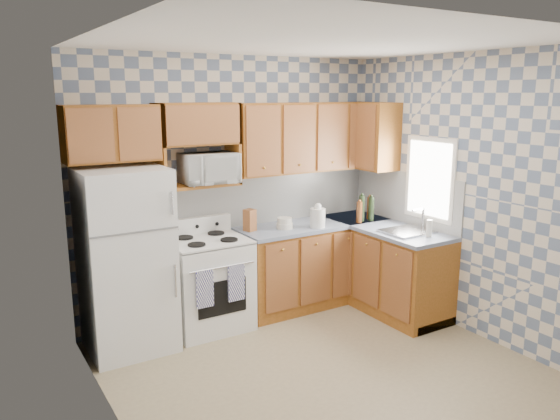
% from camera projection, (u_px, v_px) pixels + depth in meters
% --- Properties ---
extents(floor, '(3.40, 3.40, 0.00)m').
position_uv_depth(floor, '(320.00, 368.00, 4.70)').
color(floor, '#837255').
rests_on(floor, ground).
extents(back_wall, '(3.40, 0.02, 2.70)m').
position_uv_depth(back_wall, '(234.00, 187.00, 5.75)').
color(back_wall, slate).
rests_on(back_wall, ground).
extents(right_wall, '(0.02, 3.20, 2.70)m').
position_uv_depth(right_wall, '(465.00, 195.00, 5.29)').
color(right_wall, slate).
rests_on(right_wall, ground).
extents(backsplash_back, '(2.60, 0.02, 0.56)m').
position_uv_depth(backsplash_back, '(267.00, 197.00, 5.98)').
color(backsplash_back, silver).
rests_on(backsplash_back, back_wall).
extents(backsplash_right, '(0.02, 1.60, 0.56)m').
position_uv_depth(backsplash_right, '(405.00, 197.00, 5.98)').
color(backsplash_right, silver).
rests_on(backsplash_right, right_wall).
extents(refrigerator, '(0.75, 0.70, 1.68)m').
position_uv_depth(refrigerator, '(126.00, 261.00, 4.92)').
color(refrigerator, white).
rests_on(refrigerator, floor).
extents(stove_body, '(0.76, 0.65, 0.90)m').
position_uv_depth(stove_body, '(208.00, 285.00, 5.43)').
color(stove_body, white).
rests_on(stove_body, floor).
extents(cooktop, '(0.76, 0.65, 0.02)m').
position_uv_depth(cooktop, '(207.00, 241.00, 5.34)').
color(cooktop, silver).
rests_on(cooktop, stove_body).
extents(backguard, '(0.76, 0.08, 0.17)m').
position_uv_depth(backguard, '(195.00, 226.00, 5.55)').
color(backguard, white).
rests_on(backguard, cooktop).
extents(dish_towel_left, '(0.17, 0.02, 0.36)m').
position_uv_depth(dish_towel_left, '(205.00, 289.00, 5.03)').
color(dish_towel_left, navy).
rests_on(dish_towel_left, stove_body).
extents(dish_towel_right, '(0.17, 0.02, 0.36)m').
position_uv_depth(dish_towel_right, '(236.00, 283.00, 5.19)').
color(dish_towel_right, navy).
rests_on(dish_towel_right, stove_body).
extents(base_cabinets_back, '(1.75, 0.60, 0.88)m').
position_uv_depth(base_cabinets_back, '(313.00, 264.00, 6.12)').
color(base_cabinets_back, brown).
rests_on(base_cabinets_back, floor).
extents(base_cabinets_right, '(0.60, 1.60, 0.88)m').
position_uv_depth(base_cabinets_right, '(382.00, 268.00, 5.99)').
color(base_cabinets_right, brown).
rests_on(base_cabinets_right, floor).
extents(countertop_back, '(1.77, 0.63, 0.04)m').
position_uv_depth(countertop_back, '(314.00, 224.00, 6.02)').
color(countertop_back, slate).
rests_on(countertop_back, base_cabinets_back).
extents(countertop_right, '(0.63, 1.60, 0.04)m').
position_uv_depth(countertop_right, '(383.00, 227.00, 5.90)').
color(countertop_right, slate).
rests_on(countertop_right, base_cabinets_right).
extents(upper_cabinets_back, '(1.75, 0.33, 0.74)m').
position_uv_depth(upper_cabinets_back, '(308.00, 137.00, 5.93)').
color(upper_cabinets_back, brown).
rests_on(upper_cabinets_back, back_wall).
extents(upper_cabinets_fridge, '(0.82, 0.33, 0.50)m').
position_uv_depth(upper_cabinets_fridge, '(111.00, 133.00, 4.83)').
color(upper_cabinets_fridge, brown).
rests_on(upper_cabinets_fridge, back_wall).
extents(upper_cabinets_right, '(0.33, 0.70, 0.74)m').
position_uv_depth(upper_cabinets_right, '(369.00, 136.00, 6.14)').
color(upper_cabinets_right, brown).
rests_on(upper_cabinets_right, right_wall).
extents(microwave_shelf, '(0.80, 0.33, 0.03)m').
position_uv_depth(microwave_shelf, '(199.00, 185.00, 5.36)').
color(microwave_shelf, brown).
rests_on(microwave_shelf, back_wall).
extents(microwave, '(0.55, 0.38, 0.30)m').
position_uv_depth(microwave, '(209.00, 168.00, 5.34)').
color(microwave, white).
rests_on(microwave, microwave_shelf).
extents(sink, '(0.48, 0.40, 0.03)m').
position_uv_depth(sink, '(407.00, 232.00, 5.60)').
color(sink, '#B7B7BC').
rests_on(sink, countertop_right).
extents(window, '(0.02, 0.66, 0.86)m').
position_uv_depth(window, '(430.00, 179.00, 5.64)').
color(window, white).
rests_on(window, right_wall).
extents(bottle_0, '(0.06, 0.06, 0.29)m').
position_uv_depth(bottle_0, '(362.00, 208.00, 6.06)').
color(bottle_0, black).
rests_on(bottle_0, countertop_back).
extents(bottle_1, '(0.06, 0.06, 0.27)m').
position_uv_depth(bottle_1, '(371.00, 209.00, 6.08)').
color(bottle_1, black).
rests_on(bottle_1, countertop_back).
extents(bottle_2, '(0.06, 0.06, 0.25)m').
position_uv_depth(bottle_2, '(370.00, 208.00, 6.17)').
color(bottle_2, '#633213').
rests_on(bottle_2, countertop_back).
extents(bottle_3, '(0.06, 0.06, 0.23)m').
position_uv_depth(bottle_3, '(359.00, 212.00, 5.99)').
color(bottle_3, '#633213').
rests_on(bottle_3, countertop_back).
extents(knife_block, '(0.13, 0.13, 0.23)m').
position_uv_depth(knife_block, '(250.00, 220.00, 5.64)').
color(knife_block, brown).
rests_on(knife_block, countertop_back).
extents(electric_kettle, '(0.16, 0.16, 0.21)m').
position_uv_depth(electric_kettle, '(318.00, 218.00, 5.79)').
color(electric_kettle, white).
rests_on(electric_kettle, countertop_back).
extents(food_containers, '(0.18, 0.18, 0.12)m').
position_uv_depth(food_containers, '(285.00, 223.00, 5.74)').
color(food_containers, beige).
rests_on(food_containers, countertop_back).
extents(soap_bottle, '(0.06, 0.06, 0.17)m').
position_uv_depth(soap_bottle, '(429.00, 228.00, 5.41)').
color(soap_bottle, beige).
rests_on(soap_bottle, countertop_right).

